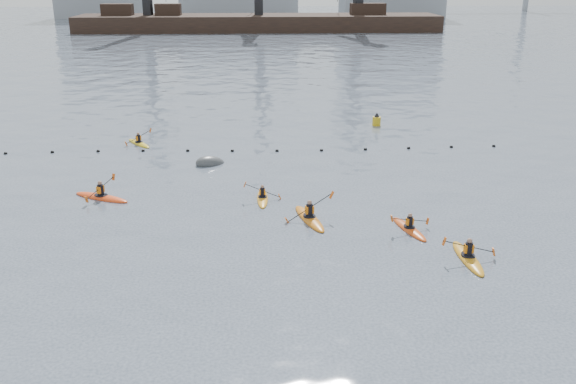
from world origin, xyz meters
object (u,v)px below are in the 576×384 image
at_px(kayaker_3, 262,198).
at_px(kayaker_4, 409,228).
at_px(kayaker_1, 468,257).
at_px(kayaker_5, 139,143).
at_px(nav_buoy, 377,121).
at_px(kayaker_2, 101,196).
at_px(mooring_buoy, 211,164).
at_px(kayaker_0, 309,218).

relative_size(kayaker_3, kayaker_4, 0.94).
xyz_separation_m(kayaker_1, kayaker_4, (-1.75, 3.16, -0.01)).
height_order(kayaker_1, kayaker_5, kayaker_1).
distance_m(kayaker_5, nav_buoy, 18.23).
height_order(kayaker_4, nav_buoy, nav_buoy).
bearing_deg(kayaker_1, kayaker_2, 153.55).
bearing_deg(kayaker_1, nav_buoy, 87.66).
height_order(kayaker_2, nav_buoy, kayaker_2).
xyz_separation_m(kayaker_3, kayaker_5, (-8.57, 11.38, 0.00)).
xyz_separation_m(kayaker_2, kayaker_5, (0.02, 10.82, -0.01)).
bearing_deg(kayaker_2, kayaker_1, -87.96).
xyz_separation_m(kayaker_4, nav_buoy, (2.22, 20.41, 0.27)).
bearing_deg(mooring_buoy, kayaker_0, -59.73).
relative_size(kayaker_2, kayaker_5, 1.23).
bearing_deg(kayaker_4, mooring_buoy, -63.13).
bearing_deg(kayaker_4, nav_buoy, -112.10).
bearing_deg(nav_buoy, kayaker_5, -165.29).
height_order(kayaker_0, nav_buoy, kayaker_0).
distance_m(kayaker_5, mooring_buoy, 7.25).
bearing_deg(kayaker_0, nav_buoy, 54.38).
xyz_separation_m(kayaker_3, mooring_buoy, (-3.22, 6.48, -0.09)).
bearing_deg(kayaker_5, kayaker_2, -126.59).
xyz_separation_m(kayaker_0, kayaker_3, (-2.27, 2.92, -0.02)).
distance_m(kayaker_3, kayaker_4, 8.13).
relative_size(kayaker_5, nav_buoy, 2.33).
height_order(kayaker_2, kayaker_3, kayaker_2).
relative_size(kayaker_2, kayaker_4, 1.11).
distance_m(kayaker_3, kayaker_5, 14.24).
bearing_deg(kayaker_1, kayaker_3, 137.46).
height_order(kayaker_3, kayaker_5, kayaker_3).
xyz_separation_m(kayaker_3, nav_buoy, (9.06, 16.01, 0.27)).
xyz_separation_m(kayaker_0, kayaker_5, (-10.84, 14.30, -0.02)).
bearing_deg(kayaker_3, nav_buoy, 60.32).
height_order(kayaker_2, kayaker_5, kayaker_2).
bearing_deg(kayaker_4, kayaker_3, -48.64).
distance_m(kayaker_4, mooring_buoy, 14.82).
height_order(kayaker_2, mooring_buoy, kayaker_2).
relative_size(mooring_buoy, nav_buoy, 1.69).
distance_m(kayaker_0, mooring_buoy, 10.89).
relative_size(kayaker_5, mooring_buoy, 1.38).
relative_size(kayaker_3, kayaker_5, 1.05).
distance_m(kayaker_3, nav_buoy, 18.40).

